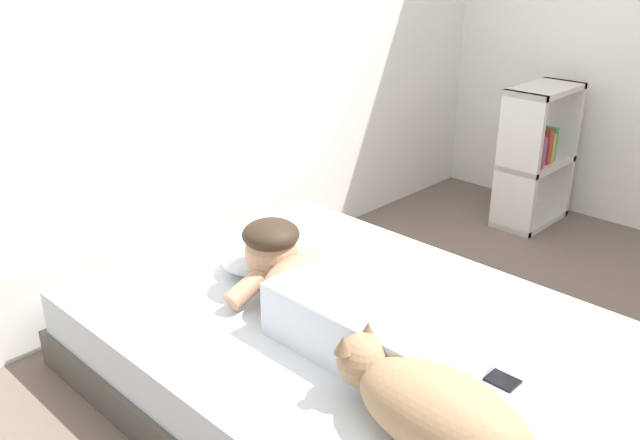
{
  "coord_description": "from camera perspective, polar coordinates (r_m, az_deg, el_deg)",
  "views": [
    {
      "loc": [
        -1.5,
        -0.87,
        1.49
      ],
      "look_at": [
        0.07,
        0.65,
        0.56
      ],
      "focal_mm": 38.2,
      "sensor_mm": 36.0,
      "label": 1
    }
  ],
  "objects": [
    {
      "name": "dog",
      "position": [
        1.76,
        9.24,
        -15.04
      ],
      "size": [
        0.26,
        0.57,
        0.21
      ],
      "color": "#9E7A56",
      "rests_on": "bed"
    },
    {
      "name": "coffee_cup",
      "position": [
        2.57,
        -1.36,
        -3.34
      ],
      "size": [
        0.12,
        0.09,
        0.07
      ],
      "color": "teal",
      "rests_on": "bed"
    },
    {
      "name": "bookshelf",
      "position": [
        3.82,
        17.62,
        5.21
      ],
      "size": [
        0.45,
        0.24,
        0.75
      ],
      "color": "silver",
      "rests_on": "ground"
    },
    {
      "name": "person_lying",
      "position": [
        2.17,
        2.39,
        -6.72
      ],
      "size": [
        0.43,
        0.92,
        0.27
      ],
      "color": "silver",
      "rests_on": "bed"
    },
    {
      "name": "pillow",
      "position": [
        2.63,
        -3.31,
        -2.33
      ],
      "size": [
        0.52,
        0.32,
        0.11
      ],
      "primitive_type": "ellipsoid",
      "color": "silver",
      "rests_on": "bed"
    },
    {
      "name": "cell_phone",
      "position": [
        2.06,
        14.42,
        -12.59
      ],
      "size": [
        0.07,
        0.14,
        0.01
      ],
      "primitive_type": "cube",
      "color": "black",
      "rests_on": "bed"
    },
    {
      "name": "bed",
      "position": [
        2.33,
        3.62,
        -11.94
      ],
      "size": [
        1.32,
        1.99,
        0.31
      ],
      "color": "#4C4742",
      "rests_on": "ground"
    }
  ]
}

